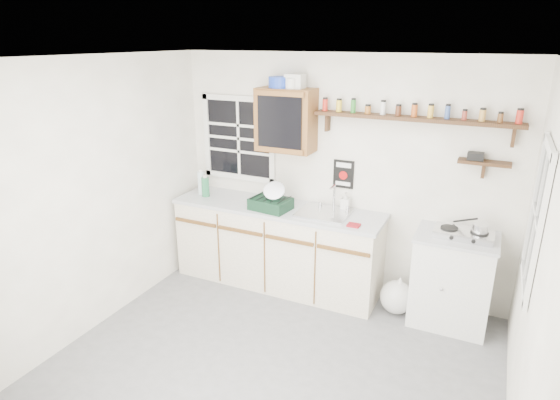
{
  "coord_description": "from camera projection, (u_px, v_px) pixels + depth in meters",
  "views": [
    {
      "loc": [
        1.46,
        -2.95,
        2.63
      ],
      "look_at": [
        -0.19,
        0.55,
        1.28
      ],
      "focal_mm": 30.0,
      "sensor_mm": 36.0,
      "label": 1
    }
  ],
  "objects": [
    {
      "name": "window_back",
      "position": [
        239.0,
        138.0,
        5.3
      ],
      "size": [
        0.93,
        0.03,
        0.98
      ],
      "color": "black",
      "rests_on": "wall_back"
    },
    {
      "name": "hotplate",
      "position": [
        464.0,
        234.0,
        4.25
      ],
      "size": [
        0.52,
        0.28,
        0.08
      ],
      "rotation": [
        0.0,
        0.0,
        -0.01
      ],
      "color": "#BABABF",
      "rests_on": "right_cabinet"
    },
    {
      "name": "spice_shelf",
      "position": [
        413.0,
        117.0,
        4.34
      ],
      "size": [
        1.91,
        0.18,
        0.35
      ],
      "color": "#33190E",
      "rests_on": "wall_back"
    },
    {
      "name": "saucepan",
      "position": [
        479.0,
        228.0,
        4.18
      ],
      "size": [
        0.31,
        0.23,
        0.15
      ],
      "rotation": [
        0.0,
        0.0,
        -0.7
      ],
      "color": "#BABABF",
      "rests_on": "hotplate"
    },
    {
      "name": "upper_cabinet_clutter",
      "position": [
        286.0,
        82.0,
        4.7
      ],
      "size": [
        0.37,
        0.24,
        0.14
      ],
      "color": "#1A37AA",
      "rests_on": "upper_cabinet"
    },
    {
      "name": "sink",
      "position": [
        324.0,
        213.0,
        4.8
      ],
      "size": [
        0.52,
        0.44,
        0.29
      ],
      "color": "#BABABF",
      "rests_on": "main_cabinet"
    },
    {
      "name": "trash_bag",
      "position": [
        397.0,
        297.0,
        4.67
      ],
      "size": [
        0.37,
        0.34,
        0.43
      ],
      "color": "silver",
      "rests_on": "floor"
    },
    {
      "name": "upper_cabinet",
      "position": [
        286.0,
        120.0,
        4.83
      ],
      "size": [
        0.6,
        0.32,
        0.65
      ],
      "color": "brown",
      "rests_on": "wall_back"
    },
    {
      "name": "right_cabinet",
      "position": [
        452.0,
        279.0,
        4.45
      ],
      "size": [
        0.73,
        0.57,
        0.91
      ],
      "color": "silver",
      "rests_on": "floor"
    },
    {
      "name": "warning_sign",
      "position": [
        343.0,
        174.0,
        4.89
      ],
      "size": [
        0.22,
        0.02,
        0.3
      ],
      "color": "black",
      "rests_on": "wall_back"
    },
    {
      "name": "window_right",
      "position": [
        537.0,
        217.0,
        3.24
      ],
      "size": [
        0.03,
        0.78,
        1.08
      ],
      "color": "black",
      "rests_on": "wall_back"
    },
    {
      "name": "water_bottles",
      "position": [
        203.0,
        184.0,
        5.33
      ],
      "size": [
        0.17,
        0.13,
        0.3
      ],
      "color": "silver",
      "rests_on": "main_cabinet"
    },
    {
      "name": "secondary_shelf",
      "position": [
        482.0,
        161.0,
        4.21
      ],
      "size": [
        0.45,
        0.16,
        0.24
      ],
      "color": "#33190E",
      "rests_on": "wall_back"
    },
    {
      "name": "rag",
      "position": [
        354.0,
        225.0,
        4.49
      ],
      "size": [
        0.12,
        0.1,
        0.02
      ],
      "primitive_type": "cube",
      "rotation": [
        0.0,
        0.0,
        -0.0
      ],
      "color": "maroon",
      "rests_on": "main_cabinet"
    },
    {
      "name": "room",
      "position": [
        272.0,
        229.0,
        3.56
      ],
      "size": [
        3.64,
        3.24,
        2.54
      ],
      "color": "#57575A",
      "rests_on": "ground"
    },
    {
      "name": "dish_rack",
      "position": [
        272.0,
        201.0,
        4.89
      ],
      "size": [
        0.43,
        0.34,
        0.3
      ],
      "rotation": [
        0.0,
        0.0,
        -0.12
      ],
      "color": "black",
      "rests_on": "main_cabinet"
    },
    {
      "name": "main_cabinet",
      "position": [
        277.0,
        245.0,
        5.17
      ],
      "size": [
        2.31,
        0.63,
        0.92
      ],
      "color": "#BEB49D",
      "rests_on": "floor"
    },
    {
      "name": "soap_bottle",
      "position": [
        346.0,
        201.0,
        4.87
      ],
      "size": [
        0.09,
        0.09,
        0.19
      ],
      "primitive_type": "imported",
      "rotation": [
        0.0,
        0.0,
        0.05
      ],
      "color": "silver",
      "rests_on": "main_cabinet"
    }
  ]
}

